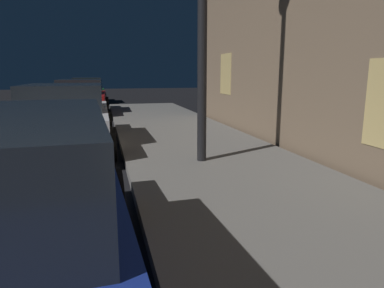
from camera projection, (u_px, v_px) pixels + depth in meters
name	position (u px, v px, depth m)	size (l,w,h in m)	color
car_white	(65.00, 117.00, 7.63)	(2.06, 4.37, 1.43)	silver
car_red	(81.00, 98.00, 13.72)	(2.17, 4.18, 1.43)	maroon
car_green	(87.00, 90.00, 19.79)	(2.07, 4.42, 1.43)	#19592D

